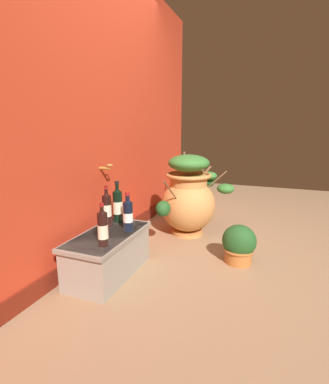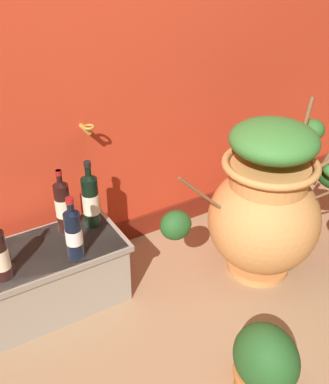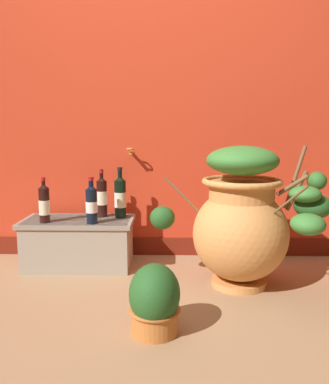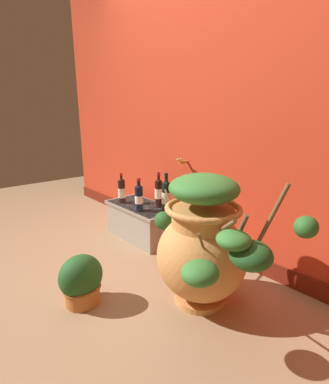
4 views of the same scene
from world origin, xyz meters
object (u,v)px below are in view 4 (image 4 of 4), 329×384
object	(u,v)px
wine_bottle_middle	(139,197)
potted_shrub	(81,281)
wine_bottle_left	(122,190)
wine_bottle_back	(159,192)
terracotta_urn	(203,244)
wine_bottle_right	(166,195)

from	to	relation	value
wine_bottle_middle	potted_shrub	size ratio (longest dim) A/B	0.92
wine_bottle_left	wine_bottle_back	distance (m)	0.39
wine_bottle_back	potted_shrub	distance (m)	1.13
terracotta_urn	wine_bottle_back	size ratio (longest dim) A/B	3.39
terracotta_urn	wine_bottle_left	world-z (taller)	terracotta_urn
wine_bottle_back	potted_shrub	bearing A→B (deg)	-67.65
wine_bottle_left	wine_bottle_right	bearing A→B (deg)	18.92
wine_bottle_right	potted_shrub	xyz separation A→B (m)	(0.28, -0.98, -0.32)
wine_bottle_middle	wine_bottle_back	size ratio (longest dim) A/B	0.92
wine_bottle_left	potted_shrub	distance (m)	1.15
wine_bottle_middle	wine_bottle_right	distance (m)	0.25
terracotta_urn	wine_bottle_left	distance (m)	1.28
wine_bottle_left	terracotta_urn	bearing A→B (deg)	-10.43
terracotta_urn	wine_bottle_back	bearing A→B (deg)	155.44
wine_bottle_middle	wine_bottle_right	xyz separation A→B (m)	(0.16, 0.18, 0.02)
terracotta_urn	wine_bottle_left	size ratio (longest dim) A/B	3.75
wine_bottle_middle	wine_bottle_right	bearing A→B (deg)	48.71
wine_bottle_middle	potted_shrub	bearing A→B (deg)	-60.86
terracotta_urn	wine_bottle_right	bearing A→B (deg)	153.20
terracotta_urn	wine_bottle_middle	world-z (taller)	terracotta_urn
terracotta_urn	wine_bottle_left	bearing A→B (deg)	169.57
wine_bottle_right	terracotta_urn	bearing A→B (deg)	-26.80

